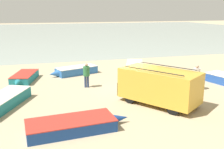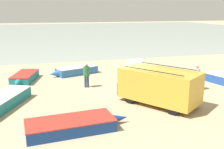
# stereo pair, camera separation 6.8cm
# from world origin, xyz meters

# --- Properties ---
(ground_plane) EXTENTS (200.00, 200.00, 0.00)m
(ground_plane) POSITION_xyz_m (0.00, 0.00, 0.00)
(ground_plane) COLOR tan
(sea_water) EXTENTS (120.00, 80.00, 0.01)m
(sea_water) POSITION_xyz_m (0.00, 52.00, 0.00)
(sea_water) COLOR #99A89E
(sea_water) RESTS_ON ground_plane
(parked_van) EXTENTS (4.41, 5.03, 2.23)m
(parked_van) POSITION_xyz_m (0.75, -2.48, 1.16)
(parked_van) COLOR gold
(parked_van) RESTS_ON ground_plane
(fishing_rowboat_0) EXTENTS (2.22, 4.04, 0.59)m
(fishing_rowboat_0) POSITION_xyz_m (-7.22, 5.19, 0.30)
(fishing_rowboat_0) COLOR #1E757F
(fishing_rowboat_0) RESTS_ON ground_plane
(fishing_rowboat_1) EXTENTS (5.02, 2.04, 0.57)m
(fishing_rowboat_1) POSITION_xyz_m (-4.62, -4.68, 0.29)
(fishing_rowboat_1) COLOR navy
(fishing_rowboat_1) RESTS_ON ground_plane
(fishing_rowboat_2) EXTENTS (4.39, 2.53, 0.65)m
(fishing_rowboat_2) POSITION_xyz_m (-3.02, 6.34, 0.33)
(fishing_rowboat_2) COLOR #2D66AD
(fishing_rowboat_2) RESTS_ON ground_plane
(fishing_rowboat_4) EXTENTS (3.20, 5.33, 0.68)m
(fishing_rowboat_4) POSITION_xyz_m (-8.14, -0.34, 0.34)
(fishing_rowboat_4) COLOR #1E757F
(fishing_rowboat_4) RESTS_ON ground_plane
(fishing_rowboat_5) EXTENTS (2.95, 5.18, 0.61)m
(fishing_rowboat_5) POSITION_xyz_m (2.72, 6.82, 0.31)
(fishing_rowboat_5) COLOR #234CA3
(fishing_rowboat_5) RESTS_ON ground_plane
(fishing_rowboat_6) EXTENTS (3.75, 2.83, 0.64)m
(fishing_rowboat_6) POSITION_xyz_m (3.34, 1.76, 0.32)
(fishing_rowboat_6) COLOR #2D66AD
(fishing_rowboat_6) RESTS_ON ground_plane
(fisherman_1) EXTENTS (0.47, 0.47, 1.80)m
(fisherman_1) POSITION_xyz_m (-2.76, 2.12, 1.07)
(fisherman_1) COLOR navy
(fisherman_1) RESTS_ON ground_plane
(fisherman_2) EXTENTS (0.47, 0.47, 1.80)m
(fisherman_2) POSITION_xyz_m (4.55, -0.59, 1.08)
(fisherman_2) COLOR #5B564C
(fisherman_2) RESTS_ON ground_plane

